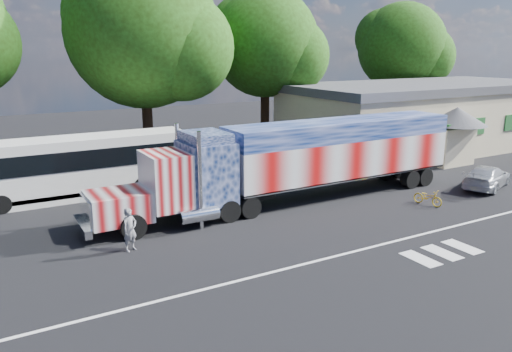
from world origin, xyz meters
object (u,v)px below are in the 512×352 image
bicycle (428,197)px  tree_far_ne (403,47)px  tree_n_mid (146,32)px  semi_truck (302,159)px  woman (130,230)px  parked_car (487,177)px  tree_ne_a (267,44)px  coach_bus (84,166)px

bicycle → tree_far_ne: tree_far_ne is taller
tree_far_ne → tree_n_mid: bearing=-172.4°
tree_n_mid → bicycle: bearing=-60.4°
semi_truck → woman: semi_truck is taller
bicycle → tree_far_ne: 27.79m
semi_truck → bicycle: bearing=-36.9°
semi_truck → tree_far_ne: 28.65m
parked_car → woman: (-20.51, 1.01, 0.24)m
tree_far_ne → tree_ne_a: size_ratio=0.99×
parked_car → bicycle: 5.59m
tree_ne_a → tree_far_ne: bearing=9.0°
woman → tree_far_ne: (32.85, 18.25, 7.05)m
woman → bicycle: (14.96, -1.64, -0.47)m
coach_bus → tree_ne_a: bearing=23.3°
woman → coach_bus: bearing=65.1°
semi_truck → coach_bus: semi_truck is taller
woman → tree_ne_a: (15.58, 15.52, 7.29)m
woman → tree_n_mid: tree_n_mid is taller
coach_bus → woman: (-0.04, -8.82, -0.81)m
semi_truck → tree_n_mid: bearing=108.2°
coach_bus → tree_ne_a: (15.54, 6.71, 6.48)m
coach_bus → tree_ne_a: size_ratio=0.90×
coach_bus → parked_car: size_ratio=2.52×
semi_truck → woman: bearing=-167.1°
bicycle → coach_bus: bearing=131.8°
semi_truck → woman: 10.14m
semi_truck → woman: size_ratio=11.71×
parked_car → tree_far_ne: 24.01m
parked_car → tree_ne_a: (-4.93, 16.53, 7.53)m
tree_n_mid → tree_ne_a: (9.86, 0.90, -0.69)m
woman → tree_n_mid: (5.72, 14.63, 7.98)m
bicycle → woman: bearing=160.6°
semi_truck → tree_far_ne: bearing=34.8°
woman → tree_n_mid: bearing=44.0°
bicycle → tree_far_ne: bearing=34.9°
semi_truck → tree_n_mid: tree_n_mid is taller
bicycle → tree_n_mid: tree_n_mid is taller
woman → tree_far_ne: bearing=4.5°
tree_far_ne → bicycle: bearing=-132.0°
parked_car → tree_n_mid: tree_n_mid is taller
tree_n_mid → parked_car: bearing=-46.6°
tree_n_mid → coach_bus: bearing=-134.4°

